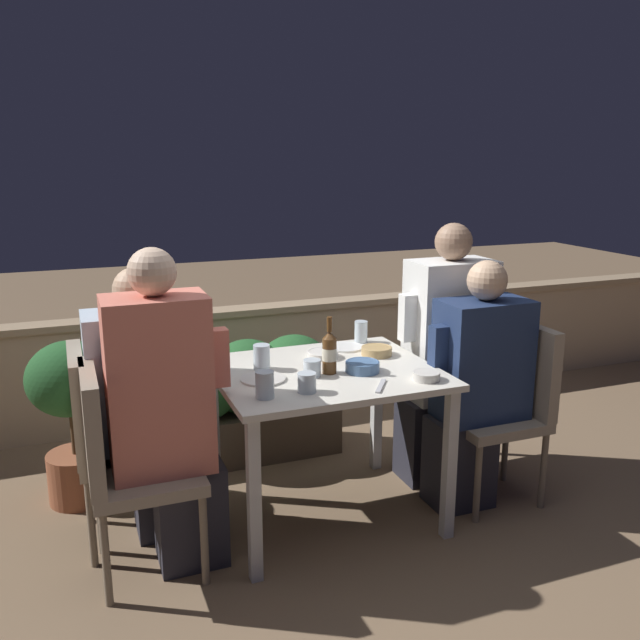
# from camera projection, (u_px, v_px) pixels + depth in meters

# --- Properties ---
(ground_plane) EXTENTS (16.00, 16.00, 0.00)m
(ground_plane) POSITION_uv_depth(u_px,v_px,m) (325.00, 514.00, 3.29)
(ground_plane) COLOR #7A6047
(parapet_wall) EXTENTS (9.00, 0.18, 0.72)m
(parapet_wall) POSITION_uv_depth(u_px,v_px,m) (246.00, 360.00, 4.51)
(parapet_wall) COLOR tan
(parapet_wall) RESTS_ON ground_plane
(dining_table) EXTENTS (1.00, 0.85, 0.74)m
(dining_table) POSITION_uv_depth(u_px,v_px,m) (325.00, 389.00, 3.13)
(dining_table) COLOR silver
(dining_table) RESTS_ON ground_plane
(planter_hedge) EXTENTS (1.01, 0.47, 0.69)m
(planter_hedge) POSITION_uv_depth(u_px,v_px,m) (249.00, 392.00, 3.85)
(planter_hedge) COLOR brown
(planter_hedge) RESTS_ON ground_plane
(chair_left_near) EXTENTS (0.44, 0.44, 0.89)m
(chair_left_near) POSITION_uv_depth(u_px,v_px,m) (120.00, 455.00, 2.70)
(chair_left_near) COLOR gray
(chair_left_near) RESTS_ON ground_plane
(person_coral_top) EXTENTS (0.49, 0.26, 1.36)m
(person_coral_top) POSITION_uv_depth(u_px,v_px,m) (168.00, 413.00, 2.74)
(person_coral_top) COLOR #282833
(person_coral_top) RESTS_ON ground_plane
(chair_left_far) EXTENTS (0.44, 0.44, 0.89)m
(chair_left_far) POSITION_uv_depth(u_px,v_px,m) (104.00, 429.00, 2.95)
(chair_left_far) COLOR gray
(chair_left_far) RESTS_ON ground_plane
(person_blue_shirt) EXTENTS (0.51, 0.26, 1.24)m
(person_blue_shirt) POSITION_uv_depth(u_px,v_px,m) (150.00, 405.00, 3.00)
(person_blue_shirt) COLOR #282833
(person_blue_shirt) RESTS_ON ground_plane
(chair_right_near) EXTENTS (0.44, 0.44, 0.89)m
(chair_right_near) POSITION_uv_depth(u_px,v_px,m) (509.00, 395.00, 3.37)
(chair_right_near) COLOR gray
(chair_right_near) RESTS_ON ground_plane
(person_navy_jumper) EXTENTS (0.50, 0.26, 1.22)m
(person_navy_jumper) POSITION_uv_depth(u_px,v_px,m) (475.00, 386.00, 3.28)
(person_navy_jumper) COLOR #282833
(person_navy_jumper) RESTS_ON ground_plane
(chair_right_far) EXTENTS (0.44, 0.44, 0.89)m
(chair_right_far) POSITION_uv_depth(u_px,v_px,m) (474.00, 377.00, 3.65)
(chair_right_far) COLOR gray
(chair_right_far) RESTS_ON ground_plane
(person_white_polo) EXTENTS (0.50, 0.26, 1.37)m
(person_white_polo) POSITION_uv_depth(u_px,v_px,m) (444.00, 354.00, 3.54)
(person_white_polo) COLOR #282833
(person_white_polo) RESTS_ON ground_plane
(beer_bottle) EXTENTS (0.07, 0.07, 0.26)m
(beer_bottle) POSITION_uv_depth(u_px,v_px,m) (329.00, 352.00, 3.04)
(beer_bottle) COLOR brown
(beer_bottle) RESTS_ON dining_table
(plate_0) EXTENTS (0.20, 0.20, 0.01)m
(plate_0) POSITION_uv_depth(u_px,v_px,m) (263.00, 379.00, 2.96)
(plate_0) COLOR silver
(plate_0) RESTS_ON dining_table
(plate_1) EXTENTS (0.19, 0.19, 0.01)m
(plate_1) POSITION_uv_depth(u_px,v_px,m) (345.00, 347.00, 3.45)
(plate_1) COLOR white
(plate_1) RESTS_ON dining_table
(bowl_0) EXTENTS (0.15, 0.15, 0.04)m
(bowl_0) POSITION_uv_depth(u_px,v_px,m) (377.00, 350.00, 3.32)
(bowl_0) COLOR tan
(bowl_0) RESTS_ON dining_table
(bowl_1) EXTENTS (0.16, 0.16, 0.05)m
(bowl_1) POSITION_uv_depth(u_px,v_px,m) (362.00, 366.00, 3.07)
(bowl_1) COLOR #4C709E
(bowl_1) RESTS_ON dining_table
(bowl_2) EXTENTS (0.15, 0.15, 0.03)m
(bowl_2) POSITION_uv_depth(u_px,v_px,m) (323.00, 354.00, 3.28)
(bowl_2) COLOR silver
(bowl_2) RESTS_ON dining_table
(bowl_3) EXTENTS (0.12, 0.12, 0.04)m
(bowl_3) POSITION_uv_depth(u_px,v_px,m) (426.00, 375.00, 2.96)
(bowl_3) COLOR beige
(bowl_3) RESTS_ON dining_table
(glass_cup_0) EXTENTS (0.07, 0.07, 0.11)m
(glass_cup_0) POSITION_uv_depth(u_px,v_px,m) (361.00, 332.00, 3.55)
(glass_cup_0) COLOR silver
(glass_cup_0) RESTS_ON dining_table
(glass_cup_1) EXTENTS (0.08, 0.08, 0.08)m
(glass_cup_1) POSITION_uv_depth(u_px,v_px,m) (307.00, 383.00, 2.80)
(glass_cup_1) COLOR silver
(glass_cup_1) RESTS_ON dining_table
(glass_cup_2) EXTENTS (0.08, 0.08, 0.08)m
(glass_cup_2) POSITION_uv_depth(u_px,v_px,m) (312.00, 368.00, 3.01)
(glass_cup_2) COLOR silver
(glass_cup_2) RESTS_ON dining_table
(glass_cup_3) EXTENTS (0.08, 0.08, 0.11)m
(glass_cup_3) POSITION_uv_depth(u_px,v_px,m) (265.00, 385.00, 2.74)
(glass_cup_3) COLOR silver
(glass_cup_3) RESTS_ON dining_table
(glass_cup_4) EXTENTS (0.08, 0.08, 0.12)m
(glass_cup_4) POSITION_uv_depth(u_px,v_px,m) (262.00, 357.00, 3.10)
(glass_cup_4) COLOR silver
(glass_cup_4) RESTS_ON dining_table
(fork_0) EXTENTS (0.11, 0.15, 0.01)m
(fork_0) POSITION_uv_depth(u_px,v_px,m) (381.00, 386.00, 2.88)
(fork_0) COLOR silver
(fork_0) RESTS_ON dining_table
(potted_plant) EXTENTS (0.41, 0.41, 0.83)m
(potted_plant) POSITION_uv_depth(u_px,v_px,m) (72.00, 405.00, 3.31)
(potted_plant) COLOR #9E5638
(potted_plant) RESTS_ON ground_plane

